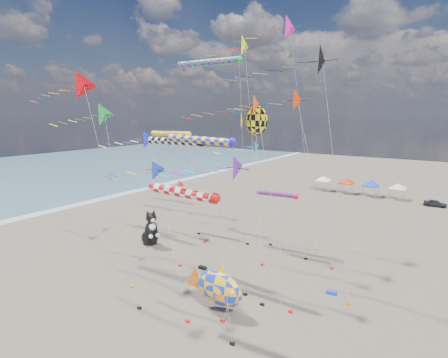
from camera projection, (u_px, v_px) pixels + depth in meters
name	position (u px, v px, depth m)	size (l,w,h in m)	color
ground	(135.00, 345.00, 25.82)	(260.00, 260.00, 0.00)	brown
delta_kite_0	(245.00, 149.00, 45.43)	(9.26, 1.77, 13.60)	#1B6AB8
delta_kite_1	(87.00, 117.00, 34.33)	(13.69, 2.48, 18.07)	green
delta_kite_2	(143.00, 141.00, 39.49)	(12.05, 2.20, 15.22)	#192EC5
delta_kite_3	(293.00, 28.00, 41.23)	(14.98, 3.16, 28.63)	#F818A9
delta_kite_4	(88.00, 89.00, 29.95)	(13.01, 2.56, 20.52)	red
delta_kite_5	(178.00, 188.00, 47.56)	(9.45, 1.59, 8.11)	red
delta_kite_6	(238.00, 171.00, 23.26)	(10.83, 1.92, 14.39)	purple
delta_kite_7	(234.00, 50.00, 37.24)	(12.37, 2.35, 25.03)	#E9FF17
delta_kite_8	(139.00, 173.00, 29.25)	(10.50, 1.81, 13.25)	#1A37B7
delta_kite_9	(300.00, 102.00, 37.62)	(12.45, 2.55, 19.63)	#EB3500
delta_kite_10	(321.00, 61.00, 29.37)	(12.84, 2.95, 22.94)	black
delta_kite_11	(236.00, 108.00, 29.99)	(12.47, 2.07, 18.69)	#FF4416
windsock_0	(173.00, 134.00, 49.49)	(8.36, 0.77, 14.46)	yellow
windsock_1	(176.00, 142.00, 36.50)	(9.29, 0.80, 14.42)	black
windsock_2	(186.00, 194.00, 26.12)	(7.77, 0.78, 11.38)	red
windsock_3	(211.00, 63.00, 44.57)	(10.97, 0.92, 23.80)	#1A8F4B
windsock_4	(279.00, 194.00, 41.66)	(6.68, 0.71, 7.78)	red
windsock_5	(202.00, 141.00, 32.99)	(9.32, 0.76, 14.78)	#1E15D9
angelfish_kite	(254.00, 122.00, 31.04)	(3.74, 3.02, 17.59)	yellow
cat_inflatable	(151.00, 227.00, 45.20)	(3.58, 1.79, 4.84)	black
fish_inflatable	(219.00, 288.00, 29.73)	(6.03, 2.07, 4.59)	#1334BF
person_adult	(234.00, 300.00, 30.58)	(0.58, 0.38, 1.59)	slate
child_green	(237.00, 300.00, 31.17)	(0.50, 0.39, 1.04)	#1C773B
child_blue	(198.00, 282.00, 34.39)	(0.62, 0.26, 1.06)	#2A2090
kite_bag_0	(332.00, 293.00, 33.08)	(0.90, 0.44, 0.30)	blue
kite_bag_2	(203.00, 268.00, 38.50)	(0.90, 0.44, 0.30)	black
tent_row	(359.00, 180.00, 73.23)	(19.20, 4.20, 3.80)	white
parked_car	(435.00, 203.00, 64.22)	(1.53, 3.80, 1.29)	#26262D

